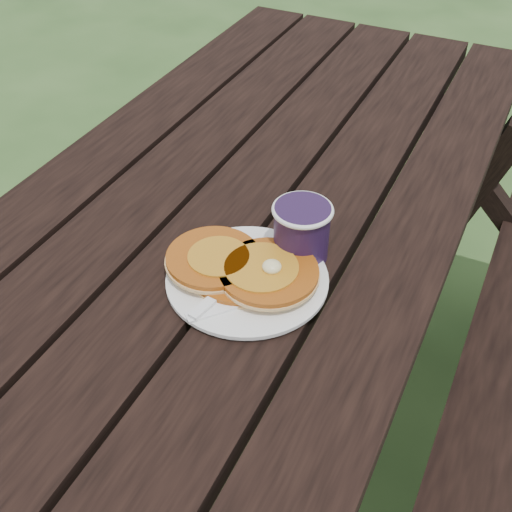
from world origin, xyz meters
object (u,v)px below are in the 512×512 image
at_px(picnic_table, 233,356).
at_px(pancake_stack, 242,267).
at_px(plate, 247,280).
at_px(coffee_cup, 302,229).

distance_m(picnic_table, pancake_stack, 0.44).
xyz_separation_m(picnic_table, pancake_stack, (0.10, -0.15, 0.41)).
relative_size(plate, coffee_cup, 2.53).
bearing_deg(plate, coffee_cup, 62.88).
xyz_separation_m(picnic_table, plate, (0.11, -0.15, 0.39)).
height_order(picnic_table, pancake_stack, pancake_stack).
distance_m(picnic_table, coffee_cup, 0.47).
height_order(picnic_table, coffee_cup, coffee_cup).
xyz_separation_m(plate, pancake_stack, (-0.01, 0.00, 0.02)).
relative_size(plate, pancake_stack, 1.01).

